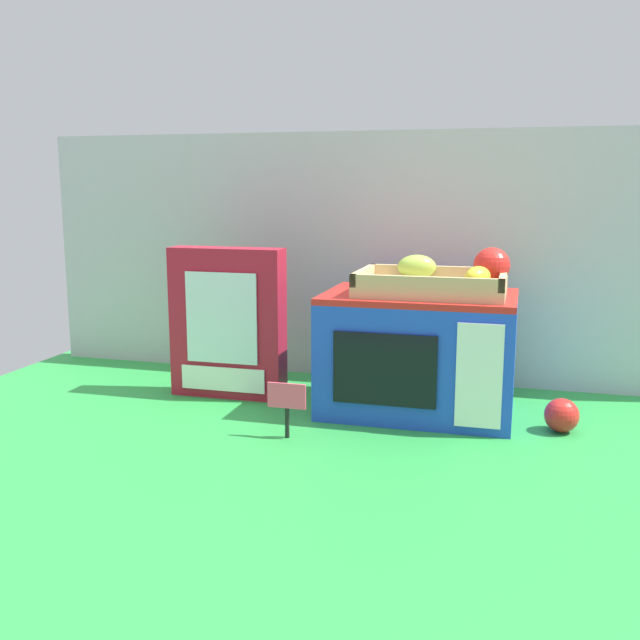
{
  "coord_description": "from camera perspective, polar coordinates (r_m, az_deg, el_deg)",
  "views": [
    {
      "loc": [
        0.32,
        -1.37,
        0.44
      ],
      "look_at": [
        -0.07,
        0.03,
        0.17
      ],
      "focal_mm": 41.27,
      "sensor_mm": 36.0,
      "label": 1
    }
  ],
  "objects": [
    {
      "name": "food_groups_crate",
      "position": [
        1.42,
        9.45,
        3.01
      ],
      "size": [
        0.28,
        0.19,
        0.09
      ],
      "color": "tan",
      "rests_on": "toy_microwave"
    },
    {
      "name": "ground_plane",
      "position": [
        1.48,
        2.27,
        -6.97
      ],
      "size": [
        1.7,
        1.7,
        0.0
      ],
      "primitive_type": "plane",
      "color": "green",
      "rests_on": "ground"
    },
    {
      "name": "toy_microwave",
      "position": [
        1.45,
        7.65,
        -2.54
      ],
      "size": [
        0.37,
        0.26,
        0.24
      ],
      "color": "blue",
      "rests_on": "ground"
    },
    {
      "name": "cookie_set_box",
      "position": [
        1.55,
        -7.18,
        -0.24
      ],
      "size": [
        0.24,
        0.06,
        0.31
      ],
      "color": "#B2192D",
      "rests_on": "ground"
    },
    {
      "name": "price_sign",
      "position": [
        1.3,
        -2.6,
        -6.34
      ],
      "size": [
        0.07,
        0.01,
        0.1
      ],
      "color": "black",
      "rests_on": "ground"
    },
    {
      "name": "display_back_panel",
      "position": [
        1.68,
        4.47,
        4.88
      ],
      "size": [
        1.61,
        0.03,
        0.56
      ],
      "primitive_type": "cube",
      "color": "#B7BABF",
      "rests_on": "ground"
    },
    {
      "name": "loose_toy_apple",
      "position": [
        1.41,
        18.23,
        -7.04
      ],
      "size": [
        0.06,
        0.06,
        0.06
      ],
      "primitive_type": "sphere",
      "color": "red",
      "rests_on": "ground"
    }
  ]
}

